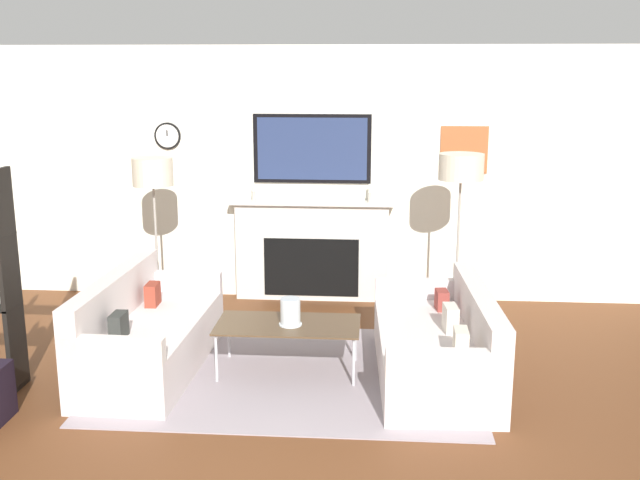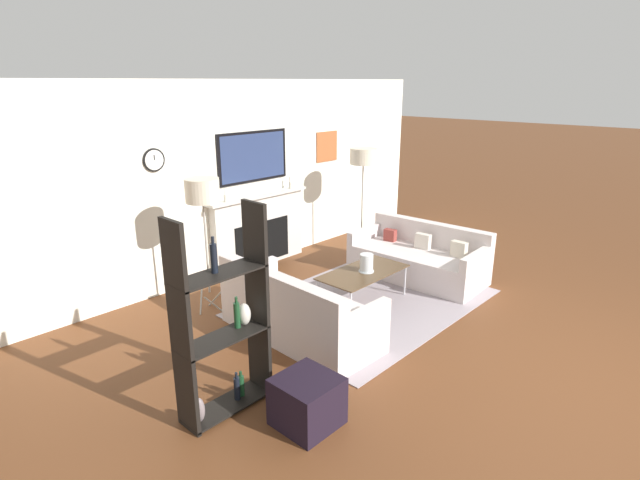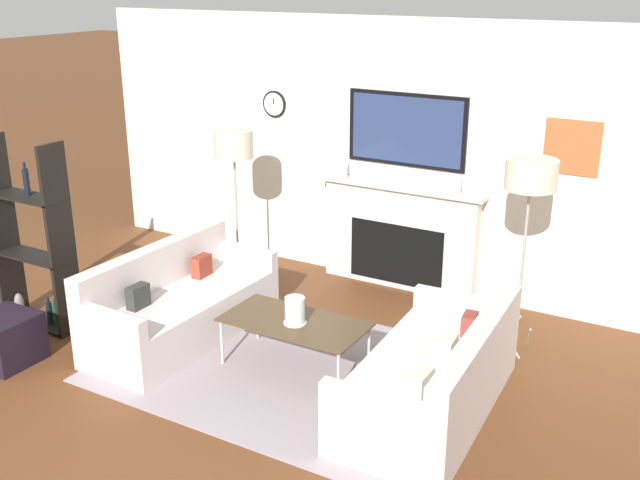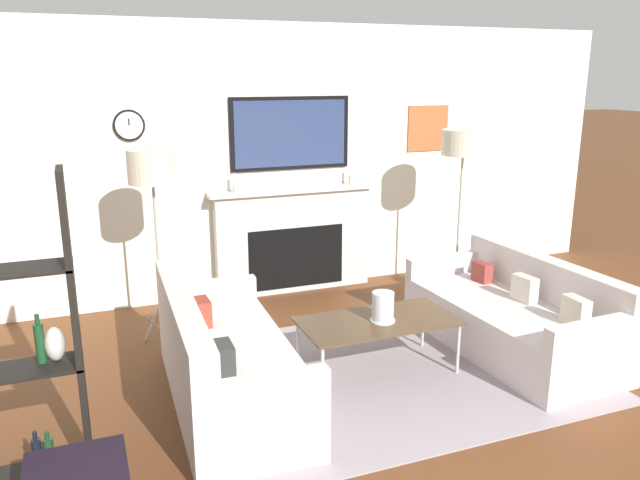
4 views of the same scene
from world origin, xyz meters
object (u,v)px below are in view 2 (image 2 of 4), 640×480
couch_left (297,313)px  shelf_unit (223,324)px  floor_lamp_right (363,158)px  hurricane_candle (367,264)px  ottoman (307,401)px  couch_right (419,259)px  coffee_table (363,273)px  floor_lamp_left (202,192)px

couch_left → shelf_unit: (-1.27, -0.44, 0.50)m
floor_lamp_right → shelf_unit: (-3.95, -1.69, -0.76)m
floor_lamp_right → shelf_unit: size_ratio=0.97×
couch_left → floor_lamp_right: size_ratio=1.09×
hurricane_candle → ottoman: (-2.17, -1.09, -0.31)m
couch_right → coffee_table: couch_right is taller
couch_left → hurricane_candle: couch_left is taller
couch_left → ottoman: couch_left is taller
couch_left → floor_lamp_right: (2.68, 1.24, 1.26)m
shelf_unit → floor_lamp_left: bearing=59.0°
couch_left → hurricane_candle: 1.24m
shelf_unit → couch_right: bearing=6.8°
couch_right → hurricane_candle: couch_right is taller
hurricane_candle → floor_lamp_right: 2.17m
coffee_table → floor_lamp_right: size_ratio=0.69×
ottoman → floor_lamp_left: bearing=73.3°
hurricane_candle → shelf_unit: (-2.48, -0.45, 0.27)m
coffee_table → hurricane_candle: 0.13m
hurricane_candle → couch_left: bearing=-179.7°
coffee_table → shelf_unit: 2.53m
couch_right → ottoman: size_ratio=3.99×
couch_right → coffee_table: bearing=178.4°
floor_lamp_left → hurricane_candle: bearing=-40.1°
couch_left → couch_right: size_ratio=0.99×
couch_right → hurricane_candle: (-1.21, 0.01, 0.26)m
couch_left → floor_lamp_left: bearing=101.7°
floor_lamp_right → shelf_unit: shelf_unit is taller
coffee_table → shelf_unit: (-2.46, -0.48, 0.39)m
ottoman → coffee_table: bearing=27.6°
couch_right → hurricane_candle: bearing=179.7°
coffee_table → floor_lamp_right: (1.49, 1.21, 1.15)m
couch_left → ottoman: 1.45m
couch_right → couch_left: bearing=180.0°
couch_right → coffee_table: (-1.23, 0.03, 0.13)m
ottoman → hurricane_candle: bearing=26.7°
couch_left → hurricane_candle: (1.21, 0.01, 0.23)m
coffee_table → hurricane_candle: hurricane_candle is taller
floor_lamp_right → couch_left: bearing=-155.1°
coffee_table → ottoman: 2.42m
hurricane_candle → coffee_table: bearing=133.2°
ottoman → couch_left: bearing=48.7°
coffee_table → ottoman: coffee_table is taller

